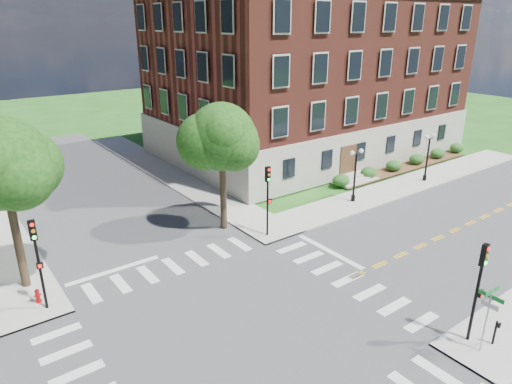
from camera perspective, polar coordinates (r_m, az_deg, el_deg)
ground at (r=22.54m, az=-1.70°, el=-16.63°), size 160.00×160.00×0.00m
road_ew at (r=22.54m, az=-1.70°, el=-16.62°), size 90.00×12.00×0.01m
road_ns at (r=22.54m, az=-1.70°, el=-16.61°), size 12.00×90.00×0.01m
sidewalk_ne at (r=41.79m, az=3.51°, el=1.63°), size 34.00×34.00×0.12m
crosswalk_east at (r=26.58m, az=11.36°, el=-10.71°), size 2.20×10.20×0.02m
stop_bar_east at (r=29.36m, az=9.17°, el=-7.34°), size 0.40×5.50×0.00m
main_building at (r=50.48m, az=6.51°, el=14.48°), size 30.60×22.40×16.50m
shrub_row at (r=47.14m, az=18.09°, el=2.77°), size 18.00×2.00×1.30m
tree_c at (r=25.75m, az=-29.18°, el=3.07°), size 4.71×4.71×9.30m
tree_d at (r=29.98m, az=-4.32°, el=6.84°), size 4.48×4.48×8.69m
traffic_signal_se at (r=22.12m, az=26.15°, el=-9.92°), size 0.34×0.38×4.80m
traffic_signal_ne at (r=29.63m, az=1.48°, el=-0.04°), size 0.34×0.37×4.80m
traffic_signal_nw at (r=24.40m, az=-25.69°, el=-6.96°), size 0.37×0.43×4.80m
twin_lamp_west at (r=36.51m, az=12.28°, el=2.42°), size 1.36×0.36×4.23m
twin_lamp_east at (r=43.24m, az=20.68°, el=4.39°), size 1.36×0.36×4.23m
street_sign_pole at (r=22.10m, az=27.09°, el=-12.78°), size 1.10×1.10×3.10m
push_button_post at (r=23.54m, az=27.76°, el=-15.16°), size 0.14×0.21×1.20m
fire_hydrant at (r=26.36m, az=-25.61°, el=-11.63°), size 0.35×0.35×0.75m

